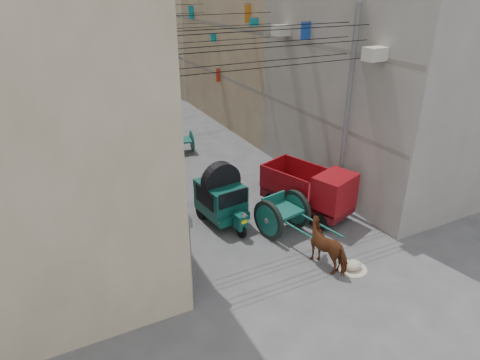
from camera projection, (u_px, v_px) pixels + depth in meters
ground at (371, 332)px, 11.64m from camera, size 140.00×140.00×0.00m
building_row_right at (189, 5)px, 39.66m from camera, size 8.00×62.00×14.00m
shutters_left at (129, 170)px, 17.76m from camera, size 0.18×14.40×2.88m
signboards at (143, 69)px, 27.62m from camera, size 8.22×40.52×5.67m
ac_units at (329, 16)px, 16.14m from camera, size 0.70×6.55×3.35m
utility_poles at (165, 73)px, 23.63m from camera, size 7.40×22.20×8.00m
overhead_cables at (178, 24)px, 20.35m from camera, size 7.40×22.52×1.12m
auto_rickshaw at (221, 196)px, 16.47m from camera, size 1.75×2.77×1.90m
tonga_cart at (283, 214)px, 15.91m from camera, size 1.84×3.48×1.49m
mini_truck at (315, 194)px, 16.92m from camera, size 2.72×3.97×2.05m
second_cart at (181, 142)px, 23.39m from camera, size 1.50×1.38×1.17m
feed_sack at (353, 265)px, 14.09m from camera, size 0.61×0.49×0.30m
horse at (329, 245)px, 14.07m from camera, size 1.19×1.92×1.50m
distant_car_white at (111, 99)px, 31.54m from camera, size 2.17×4.09×1.32m
distant_car_grey at (130, 85)px, 36.04m from camera, size 1.86×3.77×1.19m
distant_car_green at (80, 64)px, 44.15m from camera, size 2.30×4.76×1.34m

